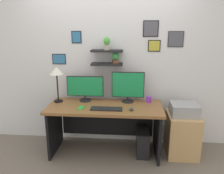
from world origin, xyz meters
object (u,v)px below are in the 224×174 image
desk (105,118)px  desk_lamp (57,73)px  coffee_mug (149,99)px  monitor_left (85,88)px  cell_phone (81,108)px  computer_mouse (131,109)px  monitor_right (128,86)px  keyboard (106,109)px  computer_tower_right (143,142)px  drawer_cabinet (182,134)px  printer (184,109)px

desk → desk_lamp: (-0.73, 0.07, 0.65)m
desk_lamp → coffee_mug: (1.38, 0.09, -0.40)m
monitor_left → cell_phone: (0.01, -0.34, -0.20)m
computer_mouse → coffee_mug: size_ratio=1.00×
desk → desk_lamp: desk_lamp is taller
monitor_left → computer_mouse: 0.82m
monitor_left → monitor_right: (0.66, 0.00, 0.03)m
desk → keyboard: keyboard is taller
monitor_right → computer_mouse: size_ratio=5.44×
monitor_left → computer_tower_right: 1.19m
computer_tower_right → desk: bearing=175.8°
drawer_cabinet → printer: (0.00, 0.00, 0.40)m
keyboard → drawer_cabinet: 1.21m
keyboard → monitor_left: bearing=135.3°
monitor_left → computer_mouse: (0.71, -0.37, -0.19)m
desk → drawer_cabinet: bearing=-0.0°
desk → computer_mouse: computer_mouse is taller
computer_mouse → cell_phone: 0.70m
monitor_right → monitor_left: bearing=-180.0°
cell_phone → computer_tower_right: size_ratio=0.35×
monitor_left → printer: size_ratio=1.49×
computer_tower_right → drawer_cabinet: bearing=4.1°
desk_lamp → keyboard: bearing=-19.5°
monitor_right → cell_phone: size_ratio=3.50×
monitor_right → cell_phone: bearing=-152.3°
monitor_left → desk_lamp: 0.48m
keyboard → drawer_cabinet: keyboard is taller
desk_lamp → desk: bearing=-5.6°
desk → coffee_mug: 0.71m
monitor_left → drawer_cabinet: (1.47, -0.16, -0.64)m
drawer_cabinet → computer_tower_right: drawer_cabinet is taller
printer → cell_phone: bearing=-173.0°
monitor_left → computer_tower_right: size_ratio=1.42×
desk → monitor_left: monitor_left is taller
computer_mouse → monitor_left: bearing=152.6°
keyboard → desk_lamp: bearing=160.5°
monitor_right → drawer_cabinet: bearing=-11.3°
keyboard → drawer_cabinet: size_ratio=0.70×
desk_lamp → monitor_left: bearing=12.6°
computer_mouse → printer: size_ratio=0.24×
cell_phone → printer: printer is taller
monitor_right → cell_phone: (-0.65, -0.34, -0.24)m
desk → cell_phone: 0.43m
desk_lamp → cell_phone: 0.65m
printer → computer_tower_right: printer is taller
cell_phone → monitor_left: bearing=102.5°
monitor_left → cell_phone: 0.40m
monitor_left → drawer_cabinet: size_ratio=0.90×
drawer_cabinet → printer: 0.40m
keyboard → printer: bearing=10.2°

